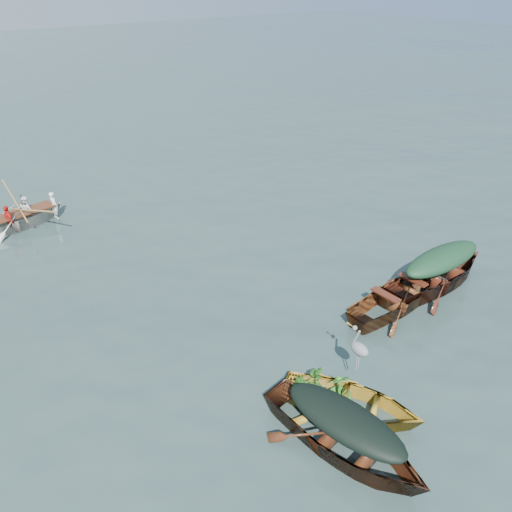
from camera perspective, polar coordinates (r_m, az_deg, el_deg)
The scene contains 13 objects.
ground at distance 11.28m, azimuth 10.71°, elevation -8.73°, with size 140.00×140.00×0.00m, color #314542.
yellow_dinghy at distance 9.60m, azimuth 10.65°, elevation -17.18°, with size 1.38×3.18×0.86m, color #B28F22.
dark_covered_boat at distance 9.05m, azimuth 9.74°, elevation -20.95°, with size 1.49×4.00×1.02m, color #512913.
green_tarp_boat at distance 13.41m, azimuth 19.94°, elevation -3.31°, with size 1.46×4.71×1.12m, color #501C12.
open_wooden_boat at distance 12.32m, azimuth 15.73°, elevation -5.72°, with size 1.31×4.22×0.97m, color brown.
rowed_boat at distance 17.12m, azimuth -25.24°, elevation 2.99°, with size 1.19×3.98×0.93m, color silver.
dark_tarp_cover at distance 8.51m, azimuth 10.17°, elevation -17.92°, with size 0.82×2.20×0.40m, color black.
green_tarp_cover at distance 13.00m, azimuth 20.55°, elevation -0.29°, with size 0.81×2.59×0.52m, color #153421.
thwart_benches at distance 12.04m, azimuth 16.06°, elevation -3.76°, with size 0.79×2.11×0.04m, color #431A0F, non-canonical shape.
heron at distance 9.39m, azimuth 11.65°, elevation -11.07°, with size 0.28×0.40×0.92m, color gray, non-canonical shape.
dinghy_weeds at distance 9.18m, azimuth 7.71°, elevation -13.15°, with size 0.70×0.90×0.60m, color #1C671B.
rowers at distance 16.80m, azimuth -25.86°, elevation 5.55°, with size 1.07×2.79×0.76m, color silver.
oars at distance 16.93m, azimuth -25.60°, elevation 4.48°, with size 2.60×0.60×0.06m, color olive, non-canonical shape.
Camera 1 is at (-6.92, -5.56, 6.97)m, focal length 35.00 mm.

